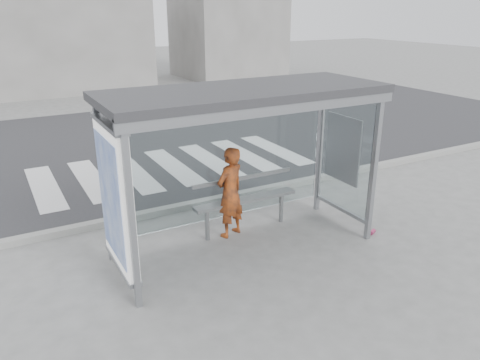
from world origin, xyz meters
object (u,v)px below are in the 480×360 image
object	(u,v)px
bench	(245,200)
soda_can	(372,232)
bus_shelter	(221,133)
person	(230,192)

from	to	relation	value
bench	soda_can	size ratio (longest dim) A/B	14.11
bus_shelter	person	bearing A→B (deg)	51.07
bench	soda_can	distance (m)	2.28
bus_shelter	soda_can	size ratio (longest dim) A/B	31.35
bus_shelter	person	xyz separation A→B (m)	(0.39, 0.49, -1.20)
bus_shelter	bench	xyz separation A→B (m)	(0.71, 0.52, -1.40)
person	soda_can	xyz separation A→B (m)	(2.18, -1.17, -0.75)
bus_shelter	soda_can	world-z (taller)	bus_shelter
bus_shelter	person	size ratio (longest dim) A/B	2.70
bench	bus_shelter	bearing A→B (deg)	-143.69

